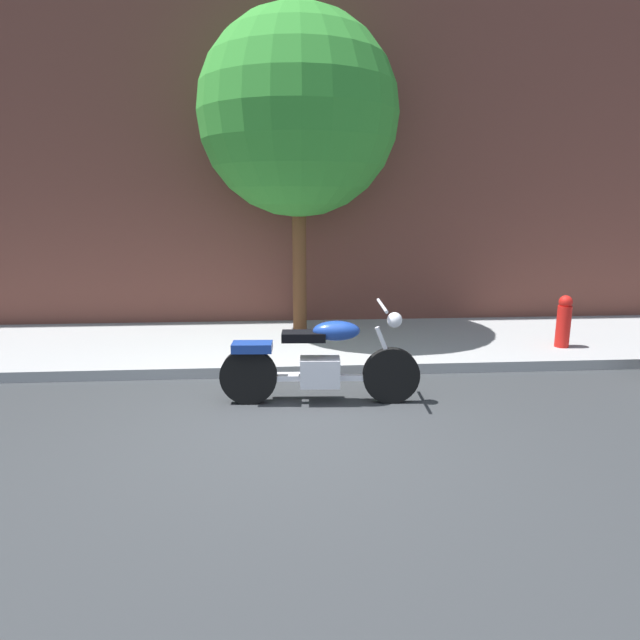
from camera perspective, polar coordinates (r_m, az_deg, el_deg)
ground_plane at (r=5.49m, az=-3.92°, el=-11.44°), size 60.00×60.00×0.00m
sidewalk at (r=8.29m, az=-3.99°, el=-2.60°), size 21.31×2.75×0.14m
building_facade at (r=10.00m, az=-4.48°, el=28.07°), size 21.31×0.50×9.83m
motorcycle at (r=5.97m, az=-0.03°, el=-4.55°), size 2.24×0.70×1.14m
street_tree at (r=8.72m, az=-2.33°, el=20.91°), size 3.06×3.06×5.04m
fire_hydrant at (r=8.57m, az=24.47°, el=-0.56°), size 0.20×0.20×0.91m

